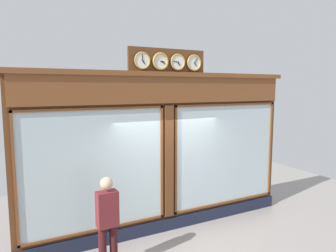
{
  "coord_description": "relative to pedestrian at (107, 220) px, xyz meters",
  "views": [
    {
      "loc": [
        3.11,
        5.9,
        3.19
      ],
      "look_at": [
        0.0,
        0.0,
        2.37
      ],
      "focal_mm": 33.15,
      "sensor_mm": 36.0,
      "label": 1
    }
  ],
  "objects": [
    {
      "name": "shop_facade",
      "position": [
        -1.66,
        -1.04,
        0.85
      ],
      "size": [
        6.44,
        0.42,
        4.01
      ],
      "color": "#5B3319",
      "rests_on": "ground_plane"
    },
    {
      "name": "pedestrian",
      "position": [
        0.0,
        0.0,
        0.0
      ],
      "size": [
        0.37,
        0.23,
        1.69
      ],
      "color": "#3A1316",
      "rests_on": "ground_plane"
    }
  ]
}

